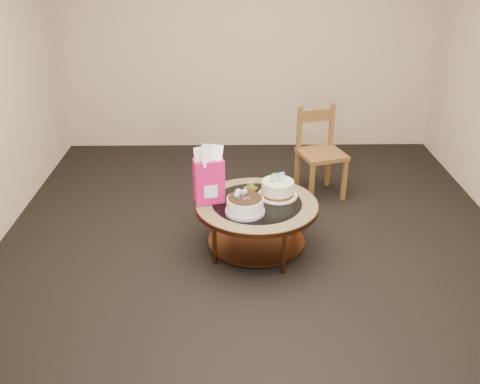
{
  "coord_description": "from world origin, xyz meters",
  "views": [
    {
      "loc": [
        -0.2,
        -3.89,
        2.46
      ],
      "look_at": [
        -0.14,
        0.02,
        0.54
      ],
      "focal_mm": 40.0,
      "sensor_mm": 36.0,
      "label": 1
    }
  ],
  "objects_px": {
    "cream_cake": "(278,189)",
    "dining_chair": "(320,152)",
    "coffee_table": "(257,211)",
    "decorated_cake": "(245,206)",
    "gift_bag": "(209,175)"
  },
  "relations": [
    {
      "from": "coffee_table",
      "to": "dining_chair",
      "type": "height_order",
      "value": "dining_chair"
    },
    {
      "from": "cream_cake",
      "to": "gift_bag",
      "type": "height_order",
      "value": "gift_bag"
    },
    {
      "from": "gift_bag",
      "to": "coffee_table",
      "type": "bearing_deg",
      "value": -17.63
    },
    {
      "from": "cream_cake",
      "to": "dining_chair",
      "type": "distance_m",
      "value": 1.12
    },
    {
      "from": "cream_cake",
      "to": "dining_chair",
      "type": "bearing_deg",
      "value": 45.14
    },
    {
      "from": "coffee_table",
      "to": "decorated_cake",
      "type": "xyz_separation_m",
      "value": [
        -0.1,
        -0.17,
        0.14
      ]
    },
    {
      "from": "decorated_cake",
      "to": "cream_cake",
      "type": "xyz_separation_m",
      "value": [
        0.28,
        0.29,
        0.01
      ]
    },
    {
      "from": "decorated_cake",
      "to": "coffee_table",
      "type": "bearing_deg",
      "value": 59.23
    },
    {
      "from": "coffee_table",
      "to": "cream_cake",
      "type": "xyz_separation_m",
      "value": [
        0.18,
        0.11,
        0.15
      ]
    },
    {
      "from": "decorated_cake",
      "to": "dining_chair",
      "type": "xyz_separation_m",
      "value": [
        0.79,
        1.28,
        -0.06
      ]
    },
    {
      "from": "decorated_cake",
      "to": "cream_cake",
      "type": "relative_size",
      "value": 0.94
    },
    {
      "from": "decorated_cake",
      "to": "gift_bag",
      "type": "bearing_deg",
      "value": 145.18
    },
    {
      "from": "decorated_cake",
      "to": "cream_cake",
      "type": "distance_m",
      "value": 0.4
    },
    {
      "from": "cream_cake",
      "to": "dining_chair",
      "type": "relative_size",
      "value": 0.37
    },
    {
      "from": "dining_chair",
      "to": "coffee_table",
      "type": "bearing_deg",
      "value": -138.98
    }
  ]
}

